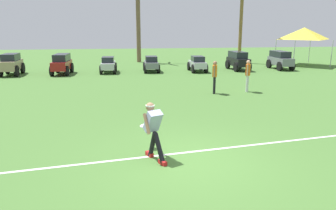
# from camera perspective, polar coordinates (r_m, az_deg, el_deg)

# --- Properties ---
(ground_plane) EXTENTS (80.00, 80.00, 0.00)m
(ground_plane) POSITION_cam_1_polar(r_m,az_deg,el_deg) (8.00, 3.94, -9.90)
(ground_plane) COLOR #457030
(field_line_paint) EXTENTS (20.74, 3.13, 0.01)m
(field_line_paint) POSITION_cam_1_polar(r_m,az_deg,el_deg) (8.55, 3.09, -8.25)
(field_line_paint) COLOR white
(field_line_paint) RESTS_ON ground_plane
(frisbee_thrower) EXTENTS (0.54, 1.13, 1.39)m
(frisbee_thrower) POSITION_cam_1_polar(r_m,az_deg,el_deg) (7.91, -2.59, -4.03)
(frisbee_thrower) COLOR black
(frisbee_thrower) RESTS_ON ground_plane
(frisbee_in_flight) EXTENTS (0.32, 0.32, 0.07)m
(frisbee_in_flight) POSITION_cam_1_polar(r_m,az_deg,el_deg) (8.72, -4.11, -3.60)
(frisbee_in_flight) COLOR white
(teammate_near_sideline) EXTENTS (0.31, 0.49, 1.56)m
(teammate_near_sideline) POSITION_cam_1_polar(r_m,az_deg,el_deg) (15.81, 8.13, 5.35)
(teammate_near_sideline) COLOR black
(teammate_near_sideline) RESTS_ON ground_plane
(teammate_midfield) EXTENTS (0.34, 0.47, 1.56)m
(teammate_midfield) POSITION_cam_1_polar(r_m,az_deg,el_deg) (16.56, 13.73, 5.47)
(teammate_midfield) COLOR silver
(teammate_midfield) RESTS_ON ground_plane
(parked_car_slot_a) EXTENTS (1.24, 2.39, 1.40)m
(parked_car_slot_a) POSITION_cam_1_polar(r_m,az_deg,el_deg) (24.02, -25.64, 6.49)
(parked_car_slot_a) COLOR #998466
(parked_car_slot_a) RESTS_ON ground_plane
(parked_car_slot_b) EXTENTS (1.23, 2.44, 1.34)m
(parked_car_slot_b) POSITION_cam_1_polar(r_m,az_deg,el_deg) (23.22, -18.02, 6.91)
(parked_car_slot_b) COLOR maroon
(parked_car_slot_b) RESTS_ON ground_plane
(parked_car_slot_c) EXTENTS (1.13, 2.22, 1.10)m
(parked_car_slot_c) POSITION_cam_1_polar(r_m,az_deg,el_deg) (23.18, -10.35, 6.95)
(parked_car_slot_c) COLOR #B7BABF
(parked_car_slot_c) RESTS_ON ground_plane
(parked_car_slot_d) EXTENTS (1.13, 2.22, 1.10)m
(parked_car_slot_d) POSITION_cam_1_polar(r_m,az_deg,el_deg) (23.32, -2.94, 7.19)
(parked_car_slot_d) COLOR slate
(parked_car_slot_d) RESTS_ON ground_plane
(parked_car_slot_e) EXTENTS (1.10, 2.21, 1.10)m
(parked_car_slot_e) POSITION_cam_1_polar(r_m,az_deg,el_deg) (23.44, 5.15, 7.19)
(parked_car_slot_e) COLOR #B7BABF
(parked_car_slot_e) RESTS_ON ground_plane
(parked_car_slot_f) EXTENTS (1.23, 2.44, 1.34)m
(parked_car_slot_f) POSITION_cam_1_polar(r_m,az_deg,el_deg) (24.76, 12.09, 7.66)
(parked_car_slot_f) COLOR black
(parked_car_slot_f) RESTS_ON ground_plane
(parked_car_slot_g) EXTENTS (1.19, 2.42, 1.34)m
(parked_car_slot_g) POSITION_cam_1_polar(r_m,az_deg,el_deg) (26.02, 18.98, 7.50)
(parked_car_slot_g) COLOR slate
(parked_car_slot_g) RESTS_ON ground_plane
(palm_tree_far_left) EXTENTS (3.05, 3.29, 6.69)m
(palm_tree_far_left) POSITION_cam_1_polar(r_m,az_deg,el_deg) (29.60, -5.22, 14.77)
(palm_tree_far_left) COLOR brown
(palm_tree_far_left) RESTS_ON ground_plane
(palm_tree_left_of_centre) EXTENTS (3.22, 3.19, 6.91)m
(palm_tree_left_of_centre) POSITION_cam_1_polar(r_m,az_deg,el_deg) (29.62, 12.63, 15.20)
(palm_tree_left_of_centre) COLOR brown
(palm_tree_left_of_centre) RESTS_ON ground_plane
(event_tent) EXTENTS (3.28, 3.28, 3.04)m
(event_tent) POSITION_cam_1_polar(r_m,az_deg,el_deg) (29.16, 22.61, 11.43)
(event_tent) COLOR #B2B5BA
(event_tent) RESTS_ON ground_plane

